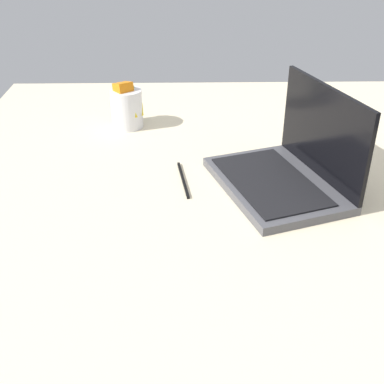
{
  "coord_description": "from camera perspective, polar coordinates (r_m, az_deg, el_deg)",
  "views": [
    {
      "loc": [
        87.61,
        -9.18,
        76.01
      ],
      "look_at": [
        -1.2,
        -7.45,
        24.0
      ],
      "focal_mm": 47.18,
      "sensor_mm": 36.0,
      "label": 1
    }
  ],
  "objects": [
    {
      "name": "snack_cup",
      "position": [
        1.48,
        -7.33,
        9.55
      ],
      "size": [
        10.26,
        9.22,
        13.71
      ],
      "color": "silver",
      "rests_on": "bed_mattress"
    },
    {
      "name": "bed_mattress",
      "position": [
        1.11,
        3.9,
        -7.0
      ],
      "size": [
        180.0,
        140.0,
        18.0
      ],
      "primitive_type": "cube",
      "color": "beige",
      "rests_on": "ground"
    },
    {
      "name": "charger_cable",
      "position": [
        1.19,
        -1.01,
        1.4
      ],
      "size": [
        16.93,
        2.88,
        0.6
      ],
      "primitive_type": "cube",
      "rotation": [
        0.0,
        0.0,
        0.13
      ],
      "color": "black",
      "rests_on": "bed_mattress"
    },
    {
      "name": "laptop",
      "position": [
        1.17,
        10.85,
        2.56
      ],
      "size": [
        38.63,
        32.36,
        23.0
      ],
      "rotation": [
        0.0,
        0.0,
        0.33
      ],
      "color": "#4C4C51",
      "rests_on": "bed_mattress"
    }
  ]
}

